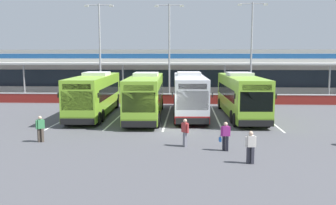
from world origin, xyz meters
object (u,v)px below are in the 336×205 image
Objects in this scene: coach_bus_leftmost at (95,95)px; pedestrian_child at (185,132)px; coach_bus_centre at (189,95)px; lamp_post_east at (251,46)px; lamp_post_centre at (169,46)px; pedestrian_near_bin at (251,146)px; pedestrian_with_handbag at (225,136)px; coach_bus_right_centre at (241,96)px; coach_bus_left_centre at (145,97)px; lamp_post_west at (100,46)px; pedestrian_in_dark_coat at (40,128)px.

coach_bus_leftmost is 7.55× the size of pedestrian_child.
coach_bus_centre is 1.11× the size of lamp_post_east.
lamp_post_centre is (-2.25, 9.95, 4.50)m from coach_bus_centre.
pedestrian_near_bin is at bearing -78.62° from coach_bus_centre.
lamp_post_centre is (-5.20, 24.61, 5.42)m from pedestrian_near_bin.
pedestrian_with_handbag is 2.39m from pedestrian_child.
coach_bus_right_centre is 7.55× the size of pedestrian_child.
pedestrian_with_handbag is 22.74m from lamp_post_east.
lamp_post_east is at bearing 53.40° from coach_bus_centre.
coach_bus_centre is (8.26, 0.62, 0.00)m from coach_bus_leftmost.
lamp_post_east is (10.61, 10.65, 4.50)m from coach_bus_left_centre.
pedestrian_with_handbag is 0.15× the size of lamp_post_centre.
coach_bus_right_centre reaches higher than pedestrian_with_handbag.
coach_bus_leftmost is at bearing 179.96° from coach_bus_right_centre.
coach_bus_leftmost reaches higher than pedestrian_near_bin.
lamp_post_west and lamp_post_east have the same top height.
lamp_post_centre reaches higher than pedestrian_child.
lamp_post_east is (3.94, 23.93, 5.42)m from pedestrian_near_bin.
lamp_post_west reaches higher than coach_bus_leftmost.
coach_bus_leftmost is 15.50m from pedestrian_with_handbag.
lamp_post_centre and lamp_post_east have the same top height.
pedestrian_child is (-0.28, -11.38, -0.91)m from coach_bus_centre.
pedestrian_in_dark_coat is at bearing -94.82° from coach_bus_leftmost.
lamp_post_west reaches higher than coach_bus_left_centre.
coach_bus_leftmost is 8.28m from coach_bus_centre.
pedestrian_near_bin is at bearing -51.39° from coach_bus_leftmost.
lamp_post_east is at bearing 76.13° from coach_bus_right_centre.
pedestrian_near_bin is 0.15× the size of lamp_post_west.
lamp_post_west is at bearing 120.58° from coach_bus_left_centre.
pedestrian_child is (-4.72, -10.75, -0.91)m from coach_bus_right_centre.
coach_bus_leftmost is at bearing 131.29° from pedestrian_with_handbag.
lamp_post_west reaches higher than pedestrian_in_dark_coat.
coach_bus_left_centre is 7.55× the size of pedestrian_with_handbag.
coach_bus_left_centre is 1.11× the size of lamp_post_west.
lamp_post_east reaches higher than pedestrian_with_handbag.
pedestrian_in_dark_coat is at bearing -128.63° from lamp_post_east.
pedestrian_near_bin is at bearing -17.95° from pedestrian_in_dark_coat.
coach_bus_right_centre is 7.55× the size of pedestrian_with_handbag.
pedestrian_in_dark_coat is at bearing 162.05° from pedestrian_near_bin.
coach_bus_right_centre reaches higher than pedestrian_near_bin.
coach_bus_centre is at bearing -77.28° from lamp_post_centre.
lamp_post_east is (15.15, 9.89, 4.50)m from coach_bus_leftmost.
lamp_post_east is at bearing 51.37° from pedestrian_in_dark_coat.
coach_bus_centre is 14.98m from pedestrian_near_bin.
coach_bus_centre is 1.11× the size of lamp_post_west.
lamp_post_centre reaches higher than pedestrian_with_handbag.
coach_bus_leftmost and coach_bus_left_centre have the same top height.
coach_bus_left_centre is 7.55× the size of pedestrian_child.
pedestrian_child is (8.84, -0.63, 0.00)m from pedestrian_in_dark_coat.
lamp_post_centre is 9.16m from lamp_post_east.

